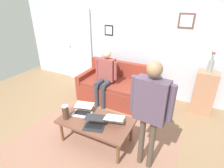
# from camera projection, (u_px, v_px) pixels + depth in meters

# --- Properties ---
(ground_plane) EXTENTS (7.68, 7.68, 0.00)m
(ground_plane) POSITION_uv_depth(u_px,v_px,m) (91.00, 140.00, 3.16)
(ground_plane) COLOR #8C6D4D
(area_rug) EXTENTS (2.71, 2.00, 0.01)m
(area_rug) POSITION_uv_depth(u_px,v_px,m) (94.00, 144.00, 3.07)
(area_rug) COLOR #946754
(area_rug) RESTS_ON ground_plane
(back_wall) EXTENTS (7.04, 0.11, 2.70)m
(back_wall) POSITION_uv_depth(u_px,v_px,m) (137.00, 41.00, 4.34)
(back_wall) COLOR silver
(back_wall) RESTS_ON ground_plane
(interior_door) EXTENTS (0.82, 0.09, 2.05)m
(interior_door) POSITION_uv_depth(u_px,v_px,m) (79.00, 47.00, 5.11)
(interior_door) COLOR silver
(interior_door) RESTS_ON ground_plane
(couch) EXTENTS (1.76, 0.89, 0.88)m
(couch) POSITION_uv_depth(u_px,v_px,m) (117.00, 88.00, 4.32)
(couch) COLOR maroon
(couch) RESTS_ON ground_plane
(coffee_table) EXTENTS (1.22, 0.68, 0.45)m
(coffee_table) POSITION_uv_depth(u_px,v_px,m) (96.00, 122.00, 2.98)
(coffee_table) COLOR brown
(coffee_table) RESTS_ON ground_plane
(laptop_left) EXTENTS (0.40, 0.40, 0.13)m
(laptop_left) POSITION_uv_depth(u_px,v_px,m) (94.00, 124.00, 2.80)
(laptop_left) COLOR #28282D
(laptop_left) RESTS_ON coffee_table
(laptop_center) EXTENTS (0.40, 0.40, 0.13)m
(laptop_center) POSITION_uv_depth(u_px,v_px,m) (83.00, 111.00, 3.13)
(laptop_center) COLOR silver
(laptop_center) RESTS_ON coffee_table
(laptop_right) EXTENTS (0.39, 0.42, 0.14)m
(laptop_right) POSITION_uv_depth(u_px,v_px,m) (115.00, 119.00, 2.92)
(laptop_right) COLOR silver
(laptop_right) RESTS_ON coffee_table
(french_press) EXTENTS (0.13, 0.11, 0.28)m
(french_press) POSITION_uv_depth(u_px,v_px,m) (66.00, 112.00, 2.95)
(french_press) COLOR #4C3323
(french_press) RESTS_ON coffee_table
(side_shelf) EXTENTS (0.42, 0.32, 0.94)m
(side_shelf) POSITION_uv_depth(u_px,v_px,m) (204.00, 93.00, 3.77)
(side_shelf) COLOR #AD7759
(side_shelf) RESTS_ON ground_plane
(flower_vase) EXTENTS (0.10, 0.11, 0.46)m
(flower_vase) POSITION_uv_depth(u_px,v_px,m) (211.00, 65.00, 3.49)
(flower_vase) COLOR gray
(flower_vase) RESTS_ON side_shelf
(person_standing) EXTENTS (0.58, 0.22, 1.64)m
(person_standing) POSITION_uv_depth(u_px,v_px,m) (151.00, 105.00, 2.25)
(person_standing) COLOR #4E4035
(person_standing) RESTS_ON ground_plane
(person_seated) EXTENTS (0.55, 0.51, 1.28)m
(person_seated) POSITION_uv_depth(u_px,v_px,m) (105.00, 74.00, 4.03)
(person_seated) COLOR #323944
(person_seated) RESTS_ON ground_plane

